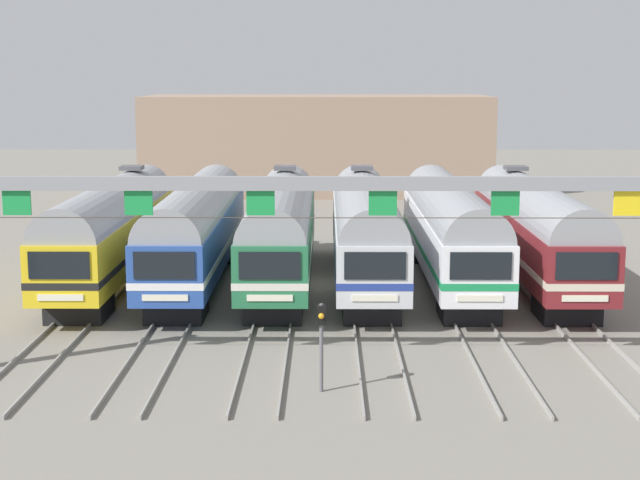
{
  "coord_description": "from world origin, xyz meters",
  "views": [
    {
      "loc": [
        0.16,
        -44.37,
        9.75
      ],
      "look_at": [
        -0.14,
        -0.52,
        2.19
      ],
      "focal_mm": 54.95,
      "sensor_mm": 36.0,
      "label": 1
    }
  ],
  "objects_px": {
    "commuter_train_silver": "(365,228)",
    "commuter_train_maroon": "(535,228)",
    "yard_signal_mast": "(321,330)",
    "commuter_train_blue": "(196,227)",
    "catenary_gantry": "(322,212)",
    "commuter_train_yellow": "(112,227)",
    "commuter_train_white": "(450,228)",
    "commuter_train_green": "(281,227)"
  },
  "relations": [
    {
      "from": "commuter_train_green",
      "to": "catenary_gantry",
      "type": "distance_m",
      "value": 13.89
    },
    {
      "from": "commuter_train_green",
      "to": "commuter_train_silver",
      "type": "distance_m",
      "value": 3.89
    },
    {
      "from": "commuter_train_silver",
      "to": "commuter_train_white",
      "type": "height_order",
      "value": "commuter_train_silver"
    },
    {
      "from": "commuter_train_silver",
      "to": "commuter_train_maroon",
      "type": "distance_m",
      "value": 7.79
    },
    {
      "from": "commuter_train_blue",
      "to": "yard_signal_mast",
      "type": "height_order",
      "value": "commuter_train_blue"
    },
    {
      "from": "commuter_train_green",
      "to": "commuter_train_white",
      "type": "height_order",
      "value": "commuter_train_green"
    },
    {
      "from": "catenary_gantry",
      "to": "commuter_train_yellow",
      "type": "bearing_deg",
      "value": 125.79
    },
    {
      "from": "commuter_train_silver",
      "to": "commuter_train_maroon",
      "type": "height_order",
      "value": "same"
    },
    {
      "from": "commuter_train_maroon",
      "to": "yard_signal_mast",
      "type": "xyz_separation_m",
      "value": [
        -9.73,
        -15.39,
        -0.74
      ]
    },
    {
      "from": "commuter_train_blue",
      "to": "commuter_train_green",
      "type": "bearing_deg",
      "value": 0.06
    },
    {
      "from": "commuter_train_blue",
      "to": "commuter_train_maroon",
      "type": "bearing_deg",
      "value": 0.02
    },
    {
      "from": "commuter_train_green",
      "to": "commuter_train_maroon",
      "type": "relative_size",
      "value": 1.0
    },
    {
      "from": "commuter_train_green",
      "to": "commuter_train_maroon",
      "type": "height_order",
      "value": "same"
    },
    {
      "from": "commuter_train_silver",
      "to": "catenary_gantry",
      "type": "distance_m",
      "value": 13.89
    },
    {
      "from": "yard_signal_mast",
      "to": "commuter_train_silver",
      "type": "bearing_deg",
      "value": 82.79
    },
    {
      "from": "commuter_train_blue",
      "to": "commuter_train_maroon",
      "type": "xyz_separation_m",
      "value": [
        15.57,
        0.0,
        0.0
      ]
    },
    {
      "from": "commuter_train_yellow",
      "to": "commuter_train_white",
      "type": "height_order",
      "value": "commuter_train_yellow"
    },
    {
      "from": "commuter_train_maroon",
      "to": "commuter_train_green",
      "type": "bearing_deg",
      "value": 180.0
    },
    {
      "from": "commuter_train_white",
      "to": "yard_signal_mast",
      "type": "height_order",
      "value": "commuter_train_white"
    },
    {
      "from": "commuter_train_silver",
      "to": "commuter_train_maroon",
      "type": "bearing_deg",
      "value": 0.0
    },
    {
      "from": "commuter_train_yellow",
      "to": "commuter_train_green",
      "type": "distance_m",
      "value": 7.79
    },
    {
      "from": "commuter_train_blue",
      "to": "commuter_train_silver",
      "type": "xyz_separation_m",
      "value": [
        7.79,
        0.0,
        0.0
      ]
    },
    {
      "from": "catenary_gantry",
      "to": "yard_signal_mast",
      "type": "distance_m",
      "value": 3.87
    },
    {
      "from": "commuter_train_maroon",
      "to": "catenary_gantry",
      "type": "xyz_separation_m",
      "value": [
        -9.73,
        -13.5,
        2.64
      ]
    },
    {
      "from": "commuter_train_green",
      "to": "catenary_gantry",
      "type": "relative_size",
      "value": 0.73
    },
    {
      "from": "commuter_train_yellow",
      "to": "catenary_gantry",
      "type": "relative_size",
      "value": 0.73
    },
    {
      "from": "yard_signal_mast",
      "to": "commuter_train_green",
      "type": "bearing_deg",
      "value": 97.21
    },
    {
      "from": "commuter_train_green",
      "to": "commuter_train_white",
      "type": "relative_size",
      "value": 1.0
    },
    {
      "from": "commuter_train_yellow",
      "to": "commuter_train_maroon",
      "type": "height_order",
      "value": "same"
    },
    {
      "from": "commuter_train_silver",
      "to": "catenary_gantry",
      "type": "height_order",
      "value": "catenary_gantry"
    },
    {
      "from": "commuter_train_yellow",
      "to": "commuter_train_white",
      "type": "distance_m",
      "value": 15.57
    },
    {
      "from": "commuter_train_white",
      "to": "catenary_gantry",
      "type": "xyz_separation_m",
      "value": [
        -5.84,
        -13.49,
        2.64
      ]
    },
    {
      "from": "commuter_train_blue",
      "to": "yard_signal_mast",
      "type": "xyz_separation_m",
      "value": [
        5.84,
        -15.38,
        -0.74
      ]
    },
    {
      "from": "commuter_train_blue",
      "to": "catenary_gantry",
      "type": "distance_m",
      "value": 14.94
    },
    {
      "from": "commuter_train_yellow",
      "to": "commuter_train_blue",
      "type": "height_order",
      "value": "commuter_train_yellow"
    },
    {
      "from": "commuter_train_blue",
      "to": "yard_signal_mast",
      "type": "bearing_deg",
      "value": -69.21
    },
    {
      "from": "commuter_train_maroon",
      "to": "yard_signal_mast",
      "type": "distance_m",
      "value": 18.22
    },
    {
      "from": "commuter_train_green",
      "to": "commuter_train_white",
      "type": "xyz_separation_m",
      "value": [
        7.79,
        -0.0,
        -0.0
      ]
    },
    {
      "from": "commuter_train_white",
      "to": "yard_signal_mast",
      "type": "relative_size",
      "value": 6.49
    },
    {
      "from": "yard_signal_mast",
      "to": "commuter_train_maroon",
      "type": "bearing_deg",
      "value": 57.68
    },
    {
      "from": "commuter_train_blue",
      "to": "commuter_train_green",
      "type": "distance_m",
      "value": 3.89
    },
    {
      "from": "commuter_train_blue",
      "to": "commuter_train_white",
      "type": "distance_m",
      "value": 11.68
    }
  ]
}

